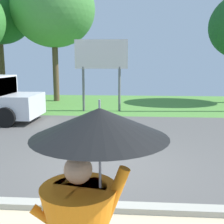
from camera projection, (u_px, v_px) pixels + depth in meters
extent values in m
cube|color=#565451|center=(111.00, 143.00, 8.47)|extent=(40.00, 8.00, 0.10)
cube|color=#528D3A|center=(121.00, 104.00, 16.32)|extent=(40.00, 8.00, 0.10)
cube|color=#B2AD9E|center=(92.00, 206.00, 4.53)|extent=(40.00, 0.24, 0.10)
sphere|color=tan|center=(78.00, 170.00, 2.09)|extent=(0.22, 0.22, 0.22)
cylinder|color=orange|center=(115.00, 194.00, 2.10)|extent=(0.24, 0.09, 0.45)
cylinder|color=orange|center=(48.00, 219.00, 2.20)|extent=(0.29, 0.08, 0.24)
cylinder|color=gray|center=(100.00, 166.00, 2.07)|extent=(0.02, 0.02, 0.75)
cone|color=black|center=(100.00, 123.00, 2.01)|extent=(1.03, 1.03, 0.22)
cylinder|color=gray|center=(100.00, 106.00, 1.99)|extent=(0.02, 0.02, 0.10)
cube|color=beige|center=(44.00, 205.00, 2.22)|extent=(0.02, 0.11, 0.16)
cube|color=#2D3842|center=(7.00, 87.00, 11.07)|extent=(0.10, 1.70, 0.77)
cylinder|color=black|center=(26.00, 108.00, 12.21)|extent=(0.76, 0.28, 0.76)
cylinder|color=black|center=(6.00, 117.00, 10.25)|extent=(0.76, 0.28, 0.76)
cylinder|color=slate|center=(83.00, 89.00, 13.69)|extent=(0.12, 0.12, 2.20)
cylinder|color=slate|center=(119.00, 89.00, 13.56)|extent=(0.12, 0.12, 2.20)
cube|color=silver|center=(101.00, 54.00, 13.32)|extent=(2.60, 0.10, 1.40)
cylinder|color=brown|center=(56.00, 69.00, 17.10)|extent=(0.36, 0.36, 3.99)
ellipsoid|color=#478C3D|center=(53.00, 9.00, 16.46)|extent=(5.00, 5.00, 4.55)
cylinder|color=brown|center=(2.00, 68.00, 17.87)|extent=(0.36, 0.36, 4.14)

